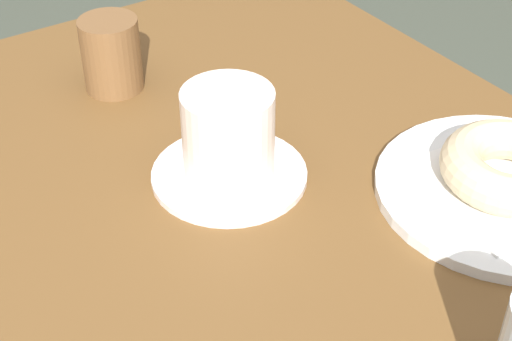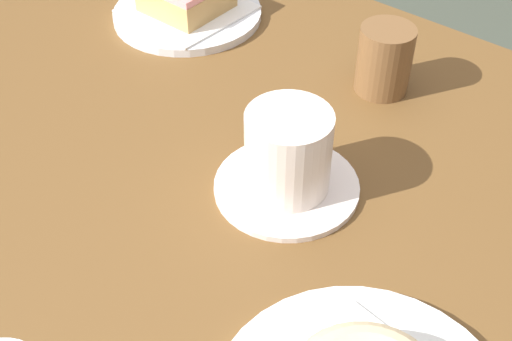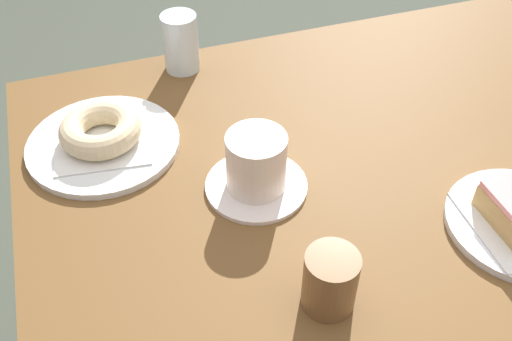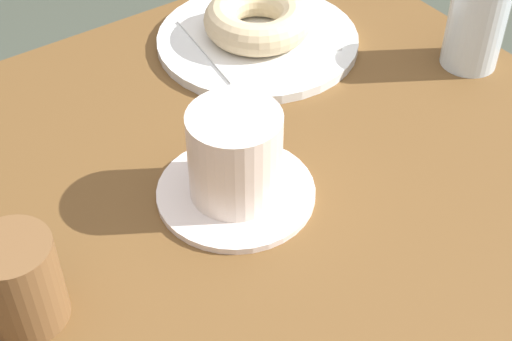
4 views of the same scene
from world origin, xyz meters
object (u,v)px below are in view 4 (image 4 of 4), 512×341
(plate_sugar_ring, at_px, (258,40))
(sugar_jar, at_px, (20,282))
(water_glass, at_px, (476,22))
(coffee_cup, at_px, (233,162))
(donut_sugar_ring, at_px, (258,20))

(plate_sugar_ring, bearing_deg, sugar_jar, -60.16)
(water_glass, relative_size, sugar_jar, 1.29)
(plate_sugar_ring, xyz_separation_m, water_glass, (0.16, 0.17, 0.05))
(water_glass, bearing_deg, plate_sugar_ring, -134.01)
(sugar_jar, bearing_deg, coffee_cup, 95.05)
(water_glass, bearing_deg, coffee_cup, -85.44)
(plate_sugar_ring, distance_m, coffee_cup, 0.25)
(coffee_cup, bearing_deg, water_glass, 94.56)
(water_glass, bearing_deg, donut_sugar_ring, -134.01)
(coffee_cup, distance_m, sugar_jar, 0.20)
(donut_sugar_ring, distance_m, coffee_cup, 0.25)
(coffee_cup, bearing_deg, plate_sugar_ring, 139.94)
(plate_sugar_ring, relative_size, donut_sugar_ring, 1.89)
(plate_sugar_ring, relative_size, coffee_cup, 1.60)
(water_glass, xyz_separation_m, sugar_jar, (0.04, -0.53, -0.01))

